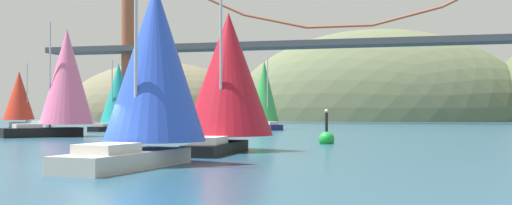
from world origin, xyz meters
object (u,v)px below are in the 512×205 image
at_px(sailboat_crimson_sail, 228,77).
at_px(channel_buoy, 327,138).
at_px(sailboat_green_sail, 265,93).
at_px(sailboat_scarlet_sail, 20,97).
at_px(sailboat_blue_spinnaker, 153,69).
at_px(sailboat_teal_sail, 118,95).
at_px(sailboat_pink_spinnaker, 65,80).

distance_m(sailboat_crimson_sail, channel_buoy, 10.70).
xyz_separation_m(sailboat_green_sail, sailboat_scarlet_sail, (-36.46, 1.10, -0.21)).
distance_m(sailboat_blue_spinnaker, sailboat_scarlet_sail, 68.09).
distance_m(sailboat_teal_sail, channel_buoy, 37.11).
xyz_separation_m(sailboat_blue_spinnaker, sailboat_crimson_sail, (0.55, 9.11, 0.19)).
distance_m(sailboat_green_sail, channel_buoy, 35.49).
bearing_deg(sailboat_scarlet_sail, channel_buoy, -35.12).
relative_size(sailboat_scarlet_sail, channel_buoy, 3.50).
bearing_deg(sailboat_crimson_sail, sailboat_blue_spinnaker, -93.47).
bearing_deg(sailboat_crimson_sail, channel_buoy, 63.82).
bearing_deg(sailboat_green_sail, sailboat_blue_spinnaker, -82.01).
relative_size(sailboat_green_sail, sailboat_teal_sail, 1.09).
bearing_deg(channel_buoy, sailboat_crimson_sail, -116.18).
distance_m(sailboat_scarlet_sail, channel_buoy, 59.55).
height_order(sailboat_teal_sail, sailboat_scarlet_sail, sailboat_scarlet_sail).
xyz_separation_m(sailboat_pink_spinnaker, sailboat_blue_spinnaker, (19.37, -24.76, -1.12)).
bearing_deg(sailboat_blue_spinnaker, sailboat_crimson_sail, 86.53).
height_order(sailboat_crimson_sail, channel_buoy, sailboat_crimson_sail).
bearing_deg(sailboat_teal_sail, sailboat_crimson_sail, -54.49).
distance_m(sailboat_teal_sail, sailboat_blue_spinnaker, 48.02).
relative_size(sailboat_pink_spinnaker, sailboat_teal_sail, 1.23).
xyz_separation_m(sailboat_pink_spinnaker, sailboat_teal_sail, (-3.65, 17.38, -0.83)).
xyz_separation_m(sailboat_teal_sail, channel_buoy, (27.98, -24.06, -3.91)).
relative_size(sailboat_green_sail, channel_buoy, 3.43).
distance_m(sailboat_pink_spinnaker, sailboat_green_sail, 29.09).
relative_size(sailboat_teal_sail, sailboat_scarlet_sail, 0.90).
bearing_deg(sailboat_green_sail, channel_buoy, -69.85).
relative_size(sailboat_green_sail, sailboat_scarlet_sail, 0.98).
distance_m(sailboat_teal_sail, sailboat_scarlet_sail, 22.97).
bearing_deg(sailboat_blue_spinnaker, channel_buoy, 74.65).
height_order(sailboat_green_sail, sailboat_crimson_sail, sailboat_green_sail).
relative_size(sailboat_pink_spinnaker, channel_buoy, 3.86).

